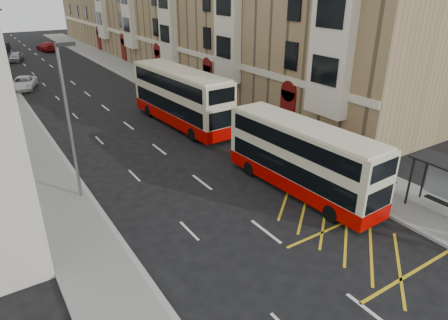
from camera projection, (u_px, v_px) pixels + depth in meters
ground at (329, 280)px, 15.66m from camera, size 200.00×200.00×0.00m
pavement_right at (173, 91)px, 42.59m from camera, size 4.00×120.00×0.15m
pavement_left at (14, 115)px, 34.92m from camera, size 3.00×120.00×0.15m
kerb_right at (156, 93)px, 41.60m from camera, size 0.25×120.00×0.15m
kerb_left at (32, 112)px, 35.66m from camera, size 0.25×120.00×0.15m
road_markings at (63, 75)px, 50.16m from camera, size 10.00×110.00×0.01m
terrace_right at (166, 7)px, 54.76m from camera, size 10.75×79.00×15.25m
guard_railing at (333, 170)px, 22.81m from camera, size 0.06×6.56×1.01m
street_lamp_near at (69, 116)px, 19.82m from camera, size 0.93×0.18×8.00m
street_lamp_far at (1, 44)px, 42.83m from camera, size 0.93×0.18×8.00m
double_decker_front at (301, 158)px, 21.58m from camera, size 2.72×9.90×3.91m
double_decker_rear at (181, 98)px, 31.74m from camera, size 3.21×11.44×4.51m
pedestrian_mid at (392, 180)px, 21.49m from camera, size 1.00×0.92×1.64m
pedestrian_far at (339, 154)px, 24.33m from camera, size 1.17×1.02×1.90m
white_van at (23, 83)px, 43.26m from camera, size 3.66×5.33×1.35m
car_silver at (16, 57)px, 58.40m from camera, size 2.75×4.35×1.38m
car_dark at (3, 48)px, 66.16m from camera, size 2.78×4.84×1.51m
car_red at (47, 47)px, 67.32m from camera, size 2.74×5.38×1.50m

